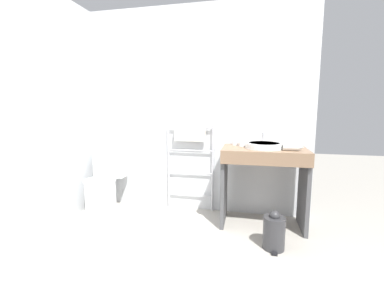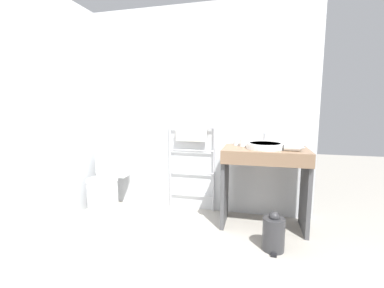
{
  "view_description": "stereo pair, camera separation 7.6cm",
  "coord_description": "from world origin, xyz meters",
  "px_view_note": "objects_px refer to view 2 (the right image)",
  "views": [
    {
      "loc": [
        0.69,
        -1.72,
        1.28
      ],
      "look_at": [
        0.15,
        0.75,
        0.92
      ],
      "focal_mm": 24.0,
      "sensor_mm": 36.0,
      "label": 1
    },
    {
      "loc": [
        0.77,
        -1.7,
        1.28
      ],
      "look_at": [
        0.15,
        0.75,
        0.92
      ],
      "focal_mm": 24.0,
      "sensor_mm": 36.0,
      "label": 2
    }
  ],
  "objects_px": {
    "sink_basin": "(265,146)",
    "hair_dryer": "(293,147)",
    "trash_bin": "(274,233)",
    "towel_radiator": "(191,149)",
    "cup_near_wall": "(237,142)",
    "cup_near_edge": "(243,143)",
    "toilet": "(106,184)"
  },
  "relations": [
    {
      "from": "trash_bin",
      "to": "toilet",
      "type": "bearing_deg",
      "value": 167.27
    },
    {
      "from": "cup_near_edge",
      "to": "trash_bin",
      "type": "distance_m",
      "value": 0.98
    },
    {
      "from": "towel_radiator",
      "to": "cup_near_edge",
      "type": "bearing_deg",
      "value": -14.67
    },
    {
      "from": "towel_radiator",
      "to": "cup_near_wall",
      "type": "xyz_separation_m",
      "value": [
        0.56,
        -0.1,
        0.12
      ]
    },
    {
      "from": "toilet",
      "to": "sink_basin",
      "type": "xyz_separation_m",
      "value": [
        1.89,
        0.02,
        0.55
      ]
    },
    {
      "from": "toilet",
      "to": "trash_bin",
      "type": "xyz_separation_m",
      "value": [
        1.97,
        -0.45,
        -0.18
      ]
    },
    {
      "from": "hair_dryer",
      "to": "sink_basin",
      "type": "bearing_deg",
      "value": 161.82
    },
    {
      "from": "sink_basin",
      "to": "cup_near_wall",
      "type": "distance_m",
      "value": 0.35
    },
    {
      "from": "towel_radiator",
      "to": "sink_basin",
      "type": "distance_m",
      "value": 0.91
    },
    {
      "from": "toilet",
      "to": "sink_basin",
      "type": "distance_m",
      "value": 1.96
    },
    {
      "from": "hair_dryer",
      "to": "cup_near_wall",
      "type": "bearing_deg",
      "value": 156.31
    },
    {
      "from": "sink_basin",
      "to": "cup_near_edge",
      "type": "xyz_separation_m",
      "value": [
        -0.23,
        0.1,
        0.01
      ]
    },
    {
      "from": "sink_basin",
      "to": "cup_near_edge",
      "type": "distance_m",
      "value": 0.25
    },
    {
      "from": "sink_basin",
      "to": "hair_dryer",
      "type": "bearing_deg",
      "value": -18.18
    },
    {
      "from": "sink_basin",
      "to": "toilet",
      "type": "bearing_deg",
      "value": -179.46
    },
    {
      "from": "cup_near_edge",
      "to": "trash_bin",
      "type": "relative_size",
      "value": 0.22
    },
    {
      "from": "sink_basin",
      "to": "hair_dryer",
      "type": "height_order",
      "value": "hair_dryer"
    },
    {
      "from": "cup_near_wall",
      "to": "trash_bin",
      "type": "distance_m",
      "value": 1.05
    },
    {
      "from": "towel_radiator",
      "to": "sink_basin",
      "type": "relative_size",
      "value": 2.81
    },
    {
      "from": "toilet",
      "to": "towel_radiator",
      "type": "height_order",
      "value": "towel_radiator"
    },
    {
      "from": "cup_near_wall",
      "to": "trash_bin",
      "type": "xyz_separation_m",
      "value": [
        0.39,
        -0.63,
        -0.74
      ]
    },
    {
      "from": "toilet",
      "to": "trash_bin",
      "type": "relative_size",
      "value": 2.22
    },
    {
      "from": "toilet",
      "to": "hair_dryer",
      "type": "relative_size",
      "value": 3.95
    },
    {
      "from": "cup_near_wall",
      "to": "hair_dryer",
      "type": "relative_size",
      "value": 0.42
    },
    {
      "from": "hair_dryer",
      "to": "trash_bin",
      "type": "distance_m",
      "value": 0.84
    },
    {
      "from": "toilet",
      "to": "trash_bin",
      "type": "distance_m",
      "value": 2.03
    },
    {
      "from": "toilet",
      "to": "sink_basin",
      "type": "bearing_deg",
      "value": 0.54
    },
    {
      "from": "trash_bin",
      "to": "hair_dryer",
      "type": "bearing_deg",
      "value": 65.32
    },
    {
      "from": "sink_basin",
      "to": "hair_dryer",
      "type": "distance_m",
      "value": 0.28
    },
    {
      "from": "sink_basin",
      "to": "trash_bin",
      "type": "height_order",
      "value": "sink_basin"
    },
    {
      "from": "towel_radiator",
      "to": "cup_near_wall",
      "type": "distance_m",
      "value": 0.58
    },
    {
      "from": "cup_near_wall",
      "to": "cup_near_edge",
      "type": "relative_size",
      "value": 1.07
    }
  ]
}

